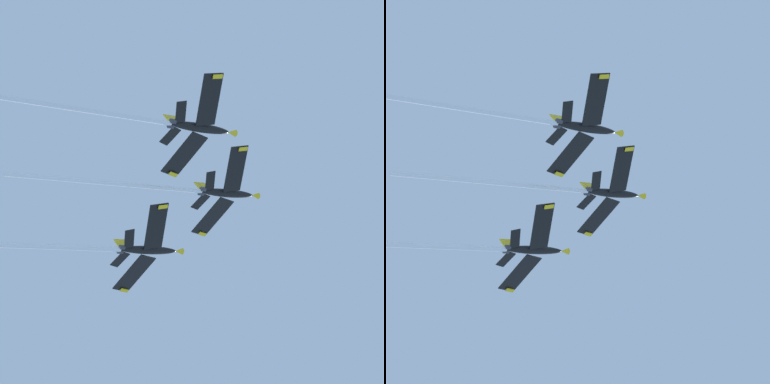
% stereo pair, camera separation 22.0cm
% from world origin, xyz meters
% --- Properties ---
extents(jet_lead, '(44.79, 20.11, 25.88)m').
position_xyz_m(jet_lead, '(6.62, 16.44, 130.01)').
color(jet_lead, black).
extents(jet_left_wing, '(48.29, 20.11, 28.45)m').
position_xyz_m(jet_left_wing, '(-6.82, 28.31, 120.31)').
color(jet_left_wing, black).
extents(jet_right_wing, '(46.31, 20.11, 26.69)m').
position_xyz_m(jet_right_wing, '(-4.43, 3.09, 121.77)').
color(jet_right_wing, black).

